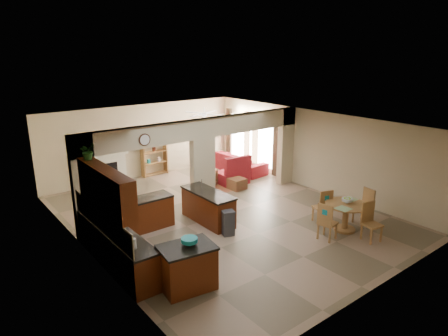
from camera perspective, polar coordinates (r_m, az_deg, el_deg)
floor at (r=12.11m, az=-0.24°, el=-6.73°), size 10.00×10.00×0.00m
ceiling at (r=11.30m, az=-0.25°, el=6.41°), size 10.00×10.00×0.00m
wall_back at (r=15.75m, az=-11.47°, el=3.83°), size 8.00×0.00×8.00m
wall_front at (r=8.50m, az=21.08°, el=-8.19°), size 8.00×0.00×8.00m
wall_left at (r=9.84m, az=-19.06°, el=-4.59°), size 0.00×10.00×10.00m
wall_right at (r=14.34m, az=12.51°, el=2.51°), size 0.00×10.00×10.00m
partition_left_pier at (r=10.82m, az=-19.34°, el=-2.69°), size 0.60×0.25×2.80m
partition_center_pier at (r=12.49m, az=-3.05°, el=-0.65°), size 0.80×0.25×2.20m
partition_right_pier at (r=14.76m, az=8.79°, el=3.11°), size 0.60×0.25×2.80m
partition_header at (r=12.15m, az=-3.16°, el=5.67°), size 8.00×0.25×0.60m
kitchen_counter at (r=10.22m, az=-14.15°, el=-9.05°), size 2.52×3.29×1.48m
upper_cabinets at (r=9.01m, az=-16.59°, el=-2.79°), size 0.35×2.40×0.90m
peninsula at (r=11.52m, az=-2.27°, el=-5.55°), size 0.70×1.85×0.91m
wall_clock at (r=11.03m, az=-11.27°, el=3.98°), size 0.34×0.03×0.34m
rug at (r=14.35m, az=-1.59°, el=-2.91°), size 1.60×1.30×0.01m
fireplace at (r=15.18m, az=-16.40°, el=-0.08°), size 1.60×0.35×1.20m
shelving_unit at (r=15.87m, az=-9.95°, el=2.15°), size 1.00×0.32×1.80m
window_a at (r=15.88m, az=6.03°, el=3.43°), size 0.02×0.90×1.90m
window_b at (r=17.11m, az=2.08°, el=4.48°), size 0.02×0.90×1.90m
glazed_door at (r=16.52m, az=3.97°, el=3.47°), size 0.02×0.70×2.10m
drape_a_left at (r=15.44m, az=7.46°, el=3.00°), size 0.10×0.28×2.30m
drape_a_right at (r=16.28m, az=4.46°, el=3.80°), size 0.10×0.28×2.30m
drape_b_left at (r=16.64m, az=3.30°, el=4.11°), size 0.10×0.28×2.30m
drape_b_right at (r=17.54m, az=0.71°, el=4.79°), size 0.10×0.28×2.30m
ceiling_fan at (r=14.60m, az=-2.83°, el=7.78°), size 1.00×1.00×0.10m
kitchen_island at (r=8.52m, az=-5.24°, el=-13.93°), size 1.22×0.95×0.96m
teal_bowl at (r=8.30m, az=-4.98°, el=-10.42°), size 0.34×0.34×0.16m
trash_can at (r=10.77m, az=0.60°, el=-7.99°), size 0.37×0.34×0.64m
dining_table at (r=11.45m, az=17.01°, el=-6.15°), size 1.14×1.14×0.78m
fruit_bowl at (r=11.39m, az=17.18°, el=-4.44°), size 0.29×0.29×0.15m
sofa at (r=16.28m, az=2.10°, el=0.80°), size 2.53×1.13×0.72m
chaise at (r=14.88m, az=1.14°, el=-1.32°), size 1.16×0.99×0.43m
armchair at (r=14.45m, az=-2.75°, el=-1.43°), size 0.95×0.96×0.65m
ottoman at (r=14.25m, az=1.87°, el=-2.24°), size 0.56×0.56×0.39m
plant at (r=9.64m, az=-18.91°, el=2.32°), size 0.46×0.44×0.40m
chair_north at (r=11.70m, az=14.05°, el=-5.19°), size 0.53×0.53×1.02m
chair_east at (r=12.08m, az=19.54°, el=-4.98°), size 0.49×0.49×1.02m
chair_south at (r=11.10m, az=20.15°, el=-6.97°), size 0.50×0.50×1.02m
chair_west at (r=10.73m, az=14.42°, el=-7.27°), size 0.49×0.49×1.02m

